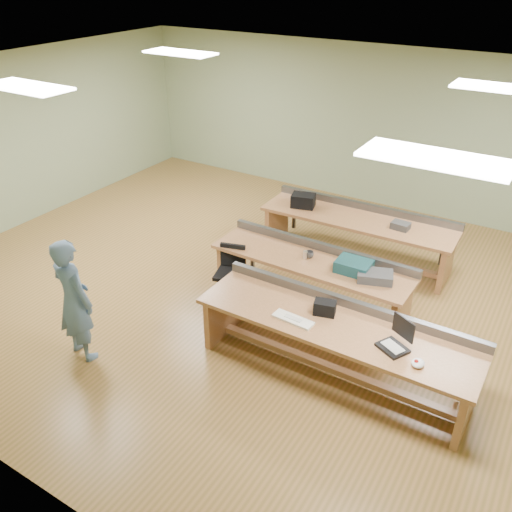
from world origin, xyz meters
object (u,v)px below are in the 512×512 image
(task_chair, at_px, (230,280))
(drinks_can, at_px, (305,255))
(workbench_front, at_px, (335,335))
(laptop_base, at_px, (392,348))
(person, at_px, (74,300))
(parts_bin_grey, at_px, (375,276))
(mug, at_px, (309,255))
(workbench_mid, at_px, (311,271))
(workbench_back, at_px, (358,228))
(camera_bag, at_px, (325,308))
(parts_bin_teal, at_px, (354,266))

(task_chair, height_order, drinks_can, drinks_can)
(workbench_front, distance_m, laptop_base, 0.74)
(person, distance_m, laptop_base, 3.71)
(parts_bin_grey, relative_size, drinks_can, 4.02)
(mug, bearing_deg, person, -127.18)
(workbench_mid, relative_size, drinks_can, 25.91)
(workbench_back, xyz_separation_m, person, (-1.97, -4.04, 0.25))
(camera_bag, relative_size, task_chair, 0.31)
(workbench_mid, distance_m, workbench_back, 1.58)
(workbench_mid, bearing_deg, workbench_front, -51.90)
(parts_bin_teal, xyz_separation_m, parts_bin_grey, (0.32, -0.06, -0.02))
(workbench_back, bearing_deg, laptop_base, -63.04)
(workbench_front, relative_size, task_chair, 4.03)
(workbench_front, xyz_separation_m, camera_bag, (-0.19, 0.08, 0.27))
(workbench_back, bearing_deg, camera_bag, -77.49)
(workbench_mid, height_order, camera_bag, camera_bag)
(parts_bin_grey, height_order, drinks_can, parts_bin_grey)
(workbench_front, height_order, laptop_base, workbench_front)
(laptop_base, relative_size, drinks_can, 2.73)
(workbench_front, distance_m, parts_bin_grey, 1.11)
(person, xyz_separation_m, parts_bin_teal, (2.54, 2.45, 0.02))
(workbench_front, xyz_separation_m, mug, (-0.93, 1.17, 0.23))
(person, height_order, mug, person)
(laptop_base, relative_size, task_chair, 0.37)
(task_chair, distance_m, mug, 1.21)
(workbench_mid, height_order, mug, workbench_mid)
(person, relative_size, drinks_can, 14.71)
(mug, bearing_deg, parts_bin_grey, -5.41)
(workbench_back, xyz_separation_m, task_chair, (-1.09, -2.03, -0.26))
(workbench_back, xyz_separation_m, mug, (-0.09, -1.57, 0.24))
(workbench_front, xyz_separation_m, laptop_base, (0.70, -0.13, 0.20))
(workbench_back, distance_m, drinks_can, 1.64)
(workbench_back, height_order, drinks_can, same)
(person, xyz_separation_m, mug, (1.88, 2.48, -0.01))
(workbench_back, xyz_separation_m, camera_bag, (0.66, -2.66, 0.27))
(camera_bag, xyz_separation_m, parts_bin_grey, (0.23, 1.00, -0.02))
(workbench_front, height_order, person, person)
(workbench_front, bearing_deg, mug, 128.67)
(camera_bag, xyz_separation_m, parts_bin_teal, (-0.09, 1.07, -0.01))
(laptop_base, relative_size, camera_bag, 1.20)
(laptop_base, bearing_deg, person, -133.77)
(workbench_mid, xyz_separation_m, parts_bin_teal, (0.60, -0.01, 0.27))
(task_chair, relative_size, parts_bin_teal, 1.82)
(workbench_back, bearing_deg, drinks_can, -95.90)
(workbench_mid, distance_m, parts_bin_grey, 0.96)
(workbench_mid, height_order, drinks_can, same)
(person, height_order, drinks_can, person)
(laptop_base, bearing_deg, workbench_mid, 168.67)
(parts_bin_teal, bearing_deg, drinks_can, -178.30)
(workbench_mid, xyz_separation_m, person, (-1.93, -2.46, 0.25))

